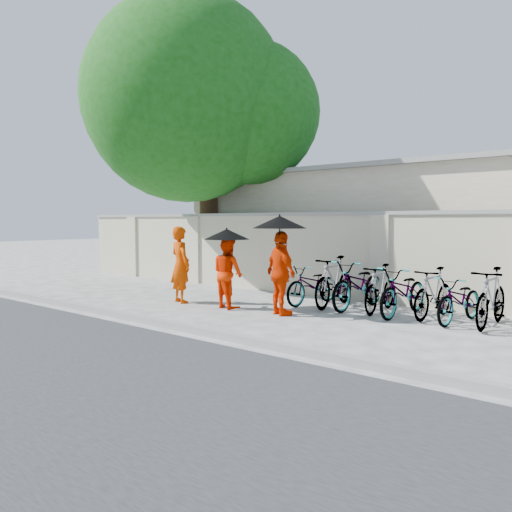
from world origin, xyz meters
The scene contains 18 objects.
ground centered at (0.00, 0.00, 0.00)m, with size 80.00×80.00×0.00m, color silver.
kerb centered at (0.00, -1.70, 0.06)m, with size 40.00×0.16×0.12m, color gray.
compound_wall centered at (1.00, 3.20, 1.00)m, with size 20.00×0.30×2.00m, color beige.
building_behind centered at (2.00, 7.00, 1.60)m, with size 14.00×6.00×3.20m, color beige.
shade_tree centered at (-3.66, 2.97, 5.10)m, with size 6.70×6.20×8.20m.
monk_left centered at (-1.57, 0.29, 0.87)m, with size 0.63×0.42×1.74m, color #C63800.
monk_center centered at (-0.26, 0.45, 0.76)m, with size 0.74×0.57×1.52m, color #EF2B00.
parasol_center centered at (-0.21, 0.37, 1.58)m, with size 0.97×0.97×0.84m.
monk_right centered at (1.13, 0.50, 0.83)m, with size 0.98×0.41×1.67m, color red.
parasol_right centered at (1.15, 0.42, 1.84)m, with size 1.07×1.07×1.02m.
bike_0 centered at (0.92, 1.98, 0.45)m, with size 0.59×1.70×0.89m, color #9295A8.
bike_1 centered at (1.45, 2.01, 0.55)m, with size 0.52×1.84×1.10m, color #9295A8.
bike_2 centered at (1.98, 2.11, 0.52)m, with size 0.69×1.98×1.04m, color #9295A8.
bike_3 centered at (2.51, 2.02, 0.49)m, with size 0.46×1.64×0.98m, color #9295A8.
bike_4 centered at (3.05, 1.95, 0.49)m, with size 0.65×1.86×0.98m, color #9295A8.
bike_5 centered at (3.58, 2.07, 0.49)m, with size 0.46×1.63×0.98m, color #9295A8.
bike_6 centered at (4.11, 1.94, 0.43)m, with size 0.57×1.64×0.86m, color #9295A8.
bike_7 centered at (4.64, 1.92, 0.52)m, with size 0.49×1.74×1.05m, color #9295A8.
Camera 1 is at (6.93, -7.37, 1.86)m, focal length 35.00 mm.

